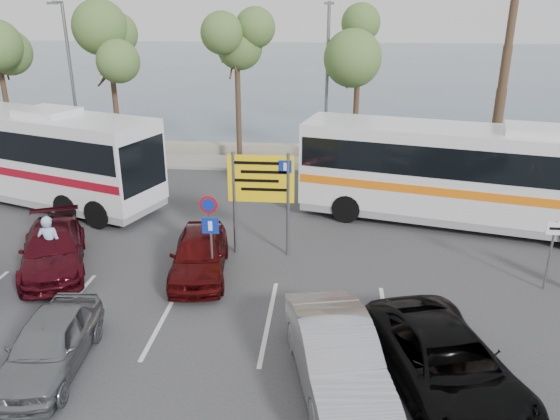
# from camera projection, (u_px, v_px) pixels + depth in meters

# --- Properties ---
(ground) EXTENTS (120.00, 120.00, 0.00)m
(ground) POSITION_uv_depth(u_px,v_px,m) (215.00, 299.00, 15.95)
(ground) COLOR #373739
(ground) RESTS_ON ground
(kerb_strip) EXTENTS (44.00, 2.40, 0.15)m
(kerb_strip) POSITION_uv_depth(u_px,v_px,m) (268.00, 164.00, 28.93)
(kerb_strip) COLOR gray
(kerb_strip) RESTS_ON ground
(seawall) EXTENTS (48.00, 0.80, 0.60)m
(seawall) POSITION_uv_depth(u_px,v_px,m) (272.00, 150.00, 30.71)
(seawall) COLOR gray
(seawall) RESTS_ON ground
(sea) EXTENTS (140.00, 140.00, 0.00)m
(sea) POSITION_uv_depth(u_px,v_px,m) (307.00, 67.00, 71.71)
(sea) COLOR #3D4D62
(sea) RESTS_ON ground
(tree_left) EXTENTS (3.20, 3.20, 7.20)m
(tree_left) POSITION_uv_depth(u_px,v_px,m) (109.00, 46.00, 27.48)
(tree_left) COLOR #382619
(tree_left) RESTS_ON kerb_strip
(tree_mid) EXTENTS (3.20, 3.20, 8.00)m
(tree_mid) POSITION_uv_depth(u_px,v_px,m) (236.00, 34.00, 26.70)
(tree_mid) COLOR #382619
(tree_mid) RESTS_ON kerb_strip
(tree_right) EXTENTS (3.20, 3.20, 7.40)m
(tree_right) POSITION_uv_depth(u_px,v_px,m) (359.00, 45.00, 26.36)
(tree_right) COLOR #382619
(tree_right) RESTS_ON kerb_strip
(street_lamp_left) EXTENTS (0.45, 1.15, 8.01)m
(street_lamp_left) POSITION_uv_depth(u_px,v_px,m) (71.00, 76.00, 27.71)
(street_lamp_left) COLOR slate
(street_lamp_left) RESTS_ON kerb_strip
(street_lamp_right) EXTENTS (0.45, 1.15, 8.01)m
(street_lamp_right) POSITION_uv_depth(u_px,v_px,m) (327.00, 79.00, 26.61)
(street_lamp_right) COLOR slate
(street_lamp_right) RESTS_ON kerb_strip
(direction_sign) EXTENTS (2.20, 0.12, 3.60)m
(direction_sign) POSITION_uv_depth(u_px,v_px,m) (261.00, 187.00, 17.96)
(direction_sign) COLOR slate
(direction_sign) RESTS_ON ground
(sign_no_stop) EXTENTS (0.60, 0.08, 2.35)m
(sign_no_stop) POSITION_uv_depth(u_px,v_px,m) (209.00, 218.00, 17.65)
(sign_no_stop) COLOR slate
(sign_no_stop) RESTS_ON ground
(sign_parking) EXTENTS (0.50, 0.07, 2.25)m
(sign_parking) POSITION_uv_depth(u_px,v_px,m) (211.00, 242.00, 16.17)
(sign_parking) COLOR slate
(sign_parking) RESTS_ON ground
(sign_taxi) EXTENTS (0.50, 0.07, 2.20)m
(sign_taxi) POSITION_uv_depth(u_px,v_px,m) (552.00, 246.00, 15.99)
(sign_taxi) COLOR slate
(sign_taxi) RESTS_ON ground
(lane_markings) EXTENTS (12.02, 4.20, 0.01)m
(lane_markings) POSITION_uv_depth(u_px,v_px,m) (167.00, 315.00, 15.11)
(lane_markings) COLOR silver
(lane_markings) RESTS_ON ground
(coach_bus_left) EXTENTS (13.38, 7.11, 4.12)m
(coach_bus_left) POSITION_uv_depth(u_px,v_px,m) (21.00, 156.00, 23.43)
(coach_bus_left) COLOR silver
(coach_bus_left) RESTS_ON ground
(coach_bus_right) EXTENTS (13.19, 5.79, 4.02)m
(coach_bus_right) POSITION_uv_depth(u_px,v_px,m) (472.00, 179.00, 20.59)
(coach_bus_right) COLOR silver
(coach_bus_right) RESTS_ON ground
(car_silver_a) EXTENTS (1.91, 4.05, 1.34)m
(car_silver_a) POSITION_uv_depth(u_px,v_px,m) (49.00, 344.00, 12.72)
(car_silver_a) COLOR slate
(car_silver_a) RESTS_ON ground
(car_maroon) EXTENTS (3.59, 5.03, 1.35)m
(car_maroon) POSITION_uv_depth(u_px,v_px,m) (53.00, 249.00, 17.57)
(car_maroon) COLOR #440B13
(car_maroon) RESTS_ON ground
(car_red) EXTENTS (2.22, 4.37, 1.43)m
(car_red) POSITION_uv_depth(u_px,v_px,m) (199.00, 254.00, 17.15)
(car_red) COLOR #44090A
(car_red) RESTS_ON ground
(suv_black) EXTENTS (3.73, 5.65, 1.44)m
(suv_black) POSITION_uv_depth(u_px,v_px,m) (446.00, 364.00, 11.93)
(suv_black) COLOR black
(suv_black) RESTS_ON ground
(car_silver_b) EXTENTS (2.69, 4.98, 1.56)m
(car_silver_b) POSITION_uv_depth(u_px,v_px,m) (336.00, 356.00, 12.12)
(car_silver_b) COLOR #949499
(car_silver_b) RESTS_ON ground
(pedestrian_near) EXTENTS (0.76, 0.54, 1.96)m
(pedestrian_near) POSITION_uv_depth(u_px,v_px,m) (50.00, 245.00, 17.15)
(pedestrian_near) COLOR #96B9DA
(pedestrian_near) RESTS_ON ground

